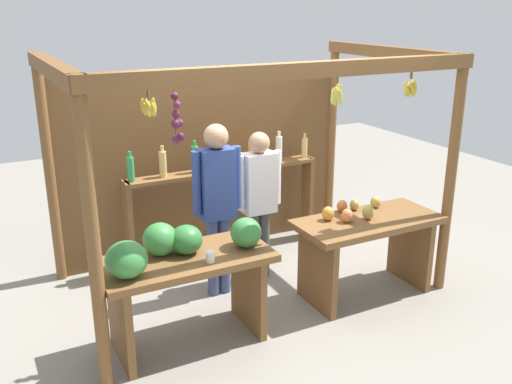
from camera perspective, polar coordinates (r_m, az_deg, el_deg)
The scene contains 7 objects.
ground_plane at distance 5.78m, azimuth -0.90°, elevation -9.08°, with size 12.00×12.00×0.00m, color gray.
market_stall at distance 5.70m, azimuth -3.03°, elevation 4.71°, with size 3.41×2.04×2.27m.
fruit_counter_left at distance 4.53m, azimuth -7.59°, elevation -7.37°, with size 1.38×0.64×1.05m.
fruit_counter_right at distance 5.43m, azimuth 11.04°, elevation -4.57°, with size 1.38×0.64×0.92m.
bottle_shelf_unit at distance 6.11m, azimuth -3.31°, elevation 0.71°, with size 2.19×0.22×1.34m.
vendor_man at distance 5.20m, azimuth -3.93°, elevation -0.28°, with size 0.48×0.23×1.67m.
vendor_woman at distance 5.54m, azimuth 0.31°, elevation -0.16°, with size 0.48×0.21×1.52m.
Camera 1 is at (-2.29, -4.59, 2.67)m, focal length 39.59 mm.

